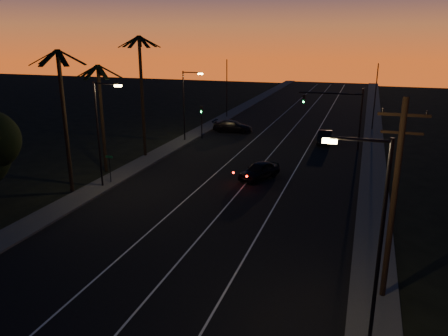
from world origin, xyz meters
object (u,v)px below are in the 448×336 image
(utility_pole, at_px, (394,198))
(cross_car, at_px, (232,126))
(signal_mast, at_px, (340,107))
(right_car, at_px, (325,137))
(lead_car, at_px, (259,170))

(utility_pole, bearing_deg, cross_car, 117.98)
(utility_pole, bearing_deg, signal_mast, 98.47)
(right_car, bearing_deg, utility_pole, -79.34)
(lead_car, height_order, right_car, lead_car)
(signal_mast, relative_size, lead_car, 1.35)
(cross_car, bearing_deg, lead_car, -66.01)
(signal_mast, distance_m, cross_car, 15.45)
(signal_mast, relative_size, cross_car, 1.32)
(utility_pole, distance_m, cross_car, 39.81)
(cross_car, bearing_deg, utility_pole, -62.02)
(signal_mast, bearing_deg, utility_pole, -81.53)
(utility_pole, distance_m, signal_mast, 30.33)
(utility_pole, bearing_deg, right_car, 100.66)
(right_car, height_order, cross_car, cross_car)
(utility_pole, height_order, lead_car, utility_pole)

